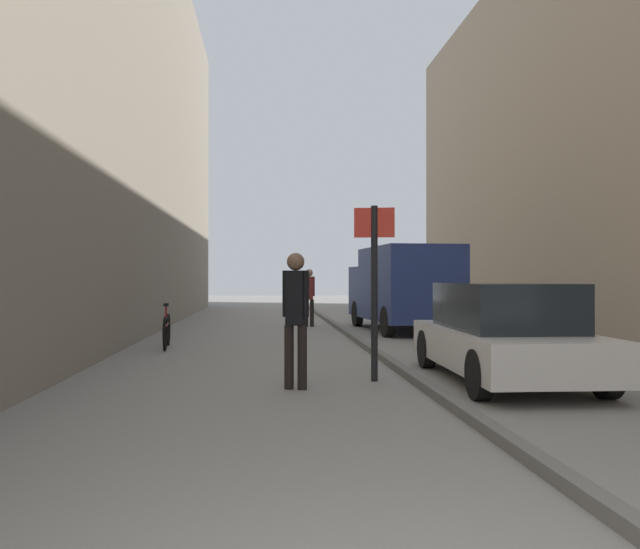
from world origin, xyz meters
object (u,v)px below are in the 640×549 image
Objects in this scene: pedestrian_main_foreground at (296,310)px; delivery_van at (403,286)px; bicycle_leaning at (167,331)px; pedestrian_mid_block at (309,293)px; parked_car at (503,333)px; street_sign_post at (374,277)px.

pedestrian_main_foreground is 0.35× the size of delivery_van.
delivery_van reaches higher than bicycle_leaning.
pedestrian_main_foreground is at bearing -96.75° from pedestrian_mid_block.
pedestrian_main_foreground is 1.05× the size of pedestrian_mid_block.
street_sign_post is at bearing 176.43° from parked_car.
street_sign_post is 1.47× the size of bicycle_leaning.
parked_car is 2.09m from street_sign_post.
street_sign_post is (0.25, -10.46, 0.51)m from pedestrian_mid_block.
street_sign_post reaches higher than delivery_van.
delivery_van reaches higher than pedestrian_main_foreground.
pedestrian_mid_block is 6.73m from bicycle_leaning.
pedestrian_mid_block is 10.84m from parked_car.
parked_car is (3.10, 0.43, -0.37)m from pedestrian_main_foreground.
bicycle_leaning is (-6.07, -3.91, -0.90)m from delivery_van.
pedestrian_mid_block is 10.47m from street_sign_post.
pedestrian_mid_block is at bearing 140.97° from delivery_van.
pedestrian_main_foreground is at bearing -114.82° from delivery_van.
pedestrian_mid_block is 1.01× the size of bicycle_leaning.
pedestrian_main_foreground is at bearing -170.89° from parked_car.
bicycle_leaning is at bearing -40.97° from street_sign_post.
delivery_van is (3.52, 9.25, 0.20)m from pedestrian_main_foreground.
pedestrian_mid_block reaches higher than bicycle_leaning.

